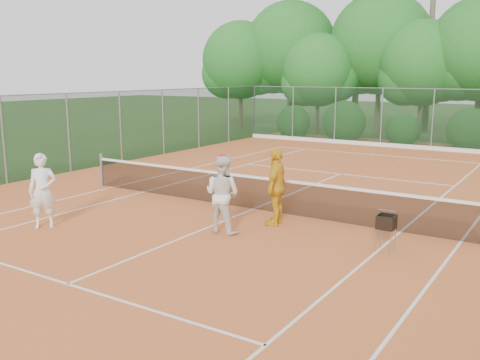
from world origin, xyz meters
name	(u,v)px	position (x,y,z in m)	size (l,w,h in m)	color
ground	(252,210)	(0.00, 0.00, 0.00)	(120.00, 120.00, 0.00)	#244217
clay_court	(252,210)	(0.00, 0.00, 0.01)	(18.00, 36.00, 0.02)	#CD662F
tennis_net	(252,192)	(0.00, 0.00, 0.53)	(11.97, 0.10, 1.10)	gray
player_white	(43,191)	(-3.42, -4.24, 0.94)	(0.67, 0.44, 1.83)	white
player_center_grp	(222,194)	(0.52, -2.22, 0.95)	(0.91, 0.71, 1.89)	white
player_yellow	(276,187)	(1.27, -0.95, 0.99)	(1.13, 0.47, 1.94)	gold
ball_hopper	(386,223)	(4.25, -1.55, 0.66)	(0.35, 0.35, 0.80)	gray
stray_ball_a	(372,159)	(-0.13, 10.36, 0.05)	(0.07, 0.07, 0.07)	#BAD331
stray_ball_b	(355,149)	(-1.89, 12.90, 0.05)	(0.07, 0.07, 0.07)	yellow
stray_ball_c	(399,161)	(0.99, 10.57, 0.05)	(0.07, 0.07, 0.07)	#C5DE33
court_markings	(252,209)	(0.00, 0.00, 0.02)	(11.03, 23.83, 0.01)	white
fence_back	(406,118)	(0.00, 15.00, 1.52)	(18.07, 0.07, 3.00)	#19381E
fence_left	(3,140)	(-9.00, -1.50, 1.52)	(0.07, 33.07, 3.00)	#19381E
tropical_treeline	(462,49)	(1.43, 20.22, 5.11)	(32.10, 8.49, 15.03)	brown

